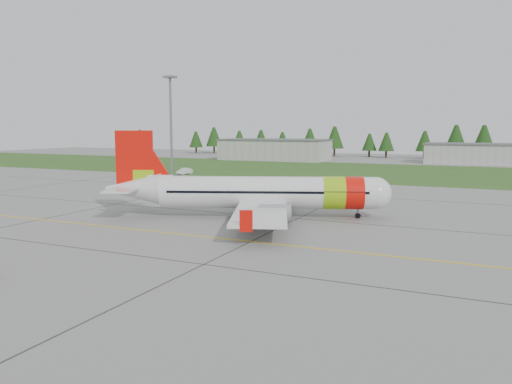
% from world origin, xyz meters
% --- Properties ---
extents(ground, '(320.00, 320.00, 0.00)m').
position_xyz_m(ground, '(0.00, 0.00, 0.00)').
color(ground, gray).
rests_on(ground, ground).
extents(aircraft, '(29.96, 28.46, 9.50)m').
position_xyz_m(aircraft, '(5.97, 19.05, 2.74)').
color(aircraft, silver).
rests_on(aircraft, ground).
extents(service_van, '(1.54, 1.47, 4.13)m').
position_xyz_m(service_van, '(-29.31, 58.65, 2.07)').
color(service_van, silver).
rests_on(service_van, ground).
extents(grass_strip, '(320.00, 50.00, 0.03)m').
position_xyz_m(grass_strip, '(0.00, 82.00, 0.01)').
color(grass_strip, '#30561E').
rests_on(grass_strip, ground).
extents(taxi_guideline, '(120.00, 0.25, 0.02)m').
position_xyz_m(taxi_guideline, '(0.00, 8.00, 0.01)').
color(taxi_guideline, gold).
rests_on(taxi_guideline, ground).
extents(hangar_west, '(32.00, 14.00, 6.00)m').
position_xyz_m(hangar_west, '(-30.00, 110.00, 3.00)').
color(hangar_west, '#A8A8A3').
rests_on(hangar_west, ground).
extents(hangar_east, '(24.00, 12.00, 5.20)m').
position_xyz_m(hangar_east, '(25.00, 118.00, 2.60)').
color(hangar_east, '#A8A8A3').
rests_on(hangar_east, ground).
extents(floodlight_mast, '(0.50, 0.50, 20.00)m').
position_xyz_m(floodlight_mast, '(-32.00, 58.00, 10.00)').
color(floodlight_mast, slate).
rests_on(floodlight_mast, ground).
extents(treeline, '(160.00, 8.00, 10.00)m').
position_xyz_m(treeline, '(0.00, 138.00, 5.00)').
color(treeline, '#1C3F14').
rests_on(treeline, ground).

